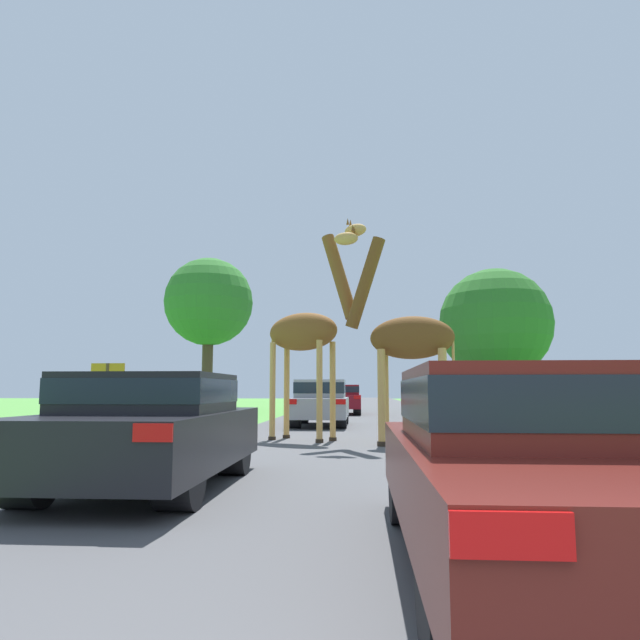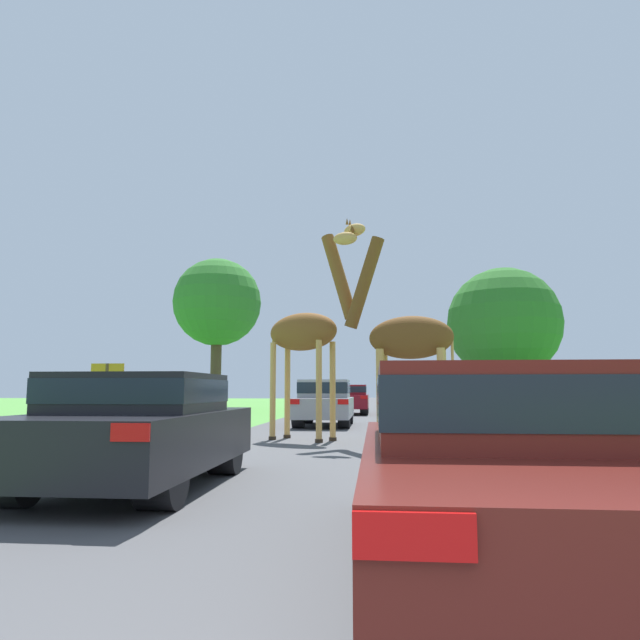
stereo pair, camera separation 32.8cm
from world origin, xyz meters
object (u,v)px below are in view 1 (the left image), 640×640
tree_centre_back (209,303)px  giraffe_companion (405,339)px  car_lead_maroon (548,460)px  tree_left_edge (495,324)px  car_queue_left (342,398)px  car_verge_right (321,401)px  car_queue_right (149,427)px  giraffe_near_road (308,330)px  car_far_ahead (441,401)px  sign_post (107,389)px

tree_centre_back → giraffe_companion: bearing=-64.0°
car_lead_maroon → tree_left_edge: size_ratio=0.58×
car_lead_maroon → car_queue_left: (-2.19, 24.61, 0.05)m
car_lead_maroon → car_verge_right: bearing=99.7°
tree_left_edge → tree_centre_back: bearing=171.4°
car_queue_right → car_queue_left: 21.74m
giraffe_near_road → car_lead_maroon: giraffe_near_road is taller
giraffe_companion → car_lead_maroon: (0.26, -8.63, -1.58)m
car_far_ahead → car_verge_right: (-4.65, -4.77, 0.08)m
car_lead_maroon → tree_left_edge: bearing=77.5°
car_queue_right → sign_post: sign_post is taller
giraffe_companion → tree_centre_back: tree_centre_back is taller
giraffe_near_road → car_verge_right: size_ratio=1.24×
giraffe_companion → car_far_ahead: 11.74m
car_verge_right → tree_centre_back: tree_centre_back is taller
tree_left_edge → sign_post: 23.23m
car_queue_left → car_verge_right: car_verge_right is taller
tree_left_edge → car_queue_left: bearing=-165.1°
car_lead_maroon → sign_post: 9.82m
car_far_ahead → tree_left_edge: bearing=60.0°
car_verge_right → tree_left_edge: tree_left_edge is taller
car_lead_maroon → tree_centre_back: size_ratio=0.49×
giraffe_companion → sign_post: giraffe_companion is taller
giraffe_companion → car_verge_right: (-2.34, 6.63, -1.50)m
car_queue_right → giraffe_companion: bearing=57.8°
giraffe_near_road → car_far_ahead: giraffe_near_road is taller
car_lead_maroon → car_queue_right: (-3.85, 2.93, 0.01)m
giraffe_near_road → tree_left_edge: size_ratio=0.68×
car_verge_right → tree_left_edge: size_ratio=0.55×
giraffe_companion → car_lead_maroon: giraffe_companion is taller
car_queue_left → car_far_ahead: size_ratio=0.85×
giraffe_near_road → tree_left_edge: bearing=-177.7°
car_queue_left → tree_centre_back: 10.90m
tree_centre_back → car_far_ahead: bearing=-36.6°
car_verge_right → sign_post: bearing=-116.0°
car_far_ahead → sign_post: sign_post is taller
car_lead_maroon → tree_left_edge: 27.69m
car_far_ahead → car_queue_left: bearing=132.8°
giraffe_companion → car_far_ahead: size_ratio=1.06×
tree_left_edge → car_verge_right: bearing=-126.6°
car_lead_maroon → giraffe_near_road: bearing=104.6°
giraffe_companion → car_queue_left: bearing=16.1°
car_queue_left → tree_left_edge: size_ratio=0.52×
giraffe_companion → tree_centre_back: bearing=35.3°
car_lead_maroon → tree_centre_back: bearing=109.5°
car_lead_maroon → car_queue_left: 24.70m
giraffe_companion → car_verge_right: size_ratio=1.18×
car_queue_right → sign_post: 5.19m
car_far_ahead → sign_post: (-8.49, -12.64, 0.48)m
giraffe_companion → car_verge_right: 7.19m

